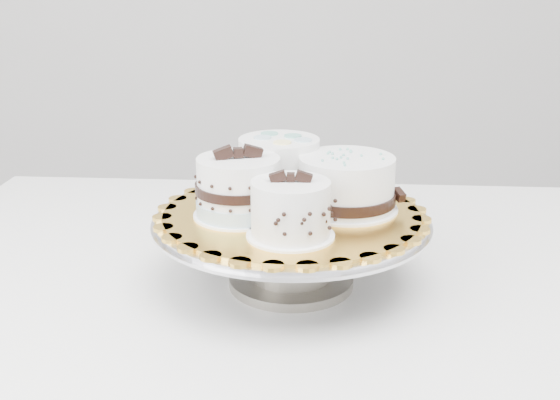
{
  "coord_description": "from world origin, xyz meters",
  "views": [
    {
      "loc": [
        -0.01,
        -0.65,
        1.16
      ],
      "look_at": [
        0.07,
        0.2,
        0.87
      ],
      "focal_mm": 45.0,
      "sensor_mm": 36.0,
      "label": 1
    }
  ],
  "objects": [
    {
      "name": "table",
      "position": [
        0.11,
        0.25,
        0.67
      ],
      "size": [
        1.29,
        0.96,
        0.75
      ],
      "rotation": [
        0.0,
        0.0,
        -0.16
      ],
      "color": "white",
      "rests_on": "floor"
    },
    {
      "name": "cake_stand",
      "position": [
        0.08,
        0.19,
        0.82
      ],
      "size": [
        0.36,
        0.36,
        0.1
      ],
      "color": "gray",
      "rests_on": "table"
    },
    {
      "name": "cake_board",
      "position": [
        0.08,
        0.19,
        0.85
      ],
      "size": [
        0.4,
        0.4,
        0.0
      ],
      "primitive_type": "cylinder",
      "rotation": [
        0.0,
        0.0,
        -0.23
      ],
      "color": "gold",
      "rests_on": "cake_stand"
    },
    {
      "name": "cake_swirl",
      "position": [
        0.07,
        0.11,
        0.88
      ],
      "size": [
        0.1,
        0.1,
        0.08
      ],
      "rotation": [
        0.0,
        0.0,
        -0.11
      ],
      "color": "white",
      "rests_on": "cake_board"
    },
    {
      "name": "cake_banded",
      "position": [
        0.02,
        0.19,
        0.89
      ],
      "size": [
        0.12,
        0.12,
        0.09
      ],
      "rotation": [
        0.0,
        0.0,
        0.15
      ],
      "color": "white",
      "rests_on": "cake_board"
    },
    {
      "name": "cake_dots",
      "position": [
        0.07,
        0.26,
        0.89
      ],
      "size": [
        0.13,
        0.13,
        0.08
      ],
      "rotation": [
        0.0,
        0.0,
        -0.1
      ],
      "color": "white",
      "rests_on": "cake_board"
    },
    {
      "name": "cake_ribbon",
      "position": [
        0.16,
        0.2,
        0.88
      ],
      "size": [
        0.15,
        0.15,
        0.07
      ],
      "rotation": [
        0.0,
        0.0,
        0.3
      ],
      "color": "white",
      "rests_on": "cake_board"
    }
  ]
}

